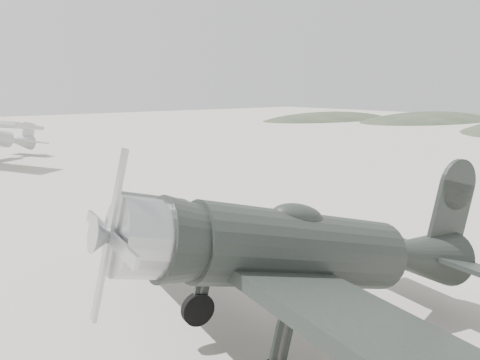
% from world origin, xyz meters
% --- Properties ---
extents(ground, '(160.00, 160.00, 0.00)m').
position_xyz_m(ground, '(0.00, 0.00, 0.00)').
color(ground, '#AFAA9B').
rests_on(ground, ground).
extents(hill_east_north, '(36.00, 18.00, 6.00)m').
position_xyz_m(hill_east_north, '(60.00, 28.00, 0.00)').
color(hill_east_north, '#2F3B2B').
rests_on(hill_east_north, ground).
extents(hill_northeast, '(32.00, 16.00, 5.20)m').
position_xyz_m(hill_northeast, '(50.00, 40.00, 0.00)').
color(hill_northeast, '#2F3B2B').
rests_on(hill_northeast, ground).
extents(lowwing_monoplane, '(8.65, 12.06, 3.87)m').
position_xyz_m(lowwing_monoplane, '(-3.33, -5.12, 2.05)').
color(lowwing_monoplane, black).
rests_on(lowwing_monoplane, ground).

